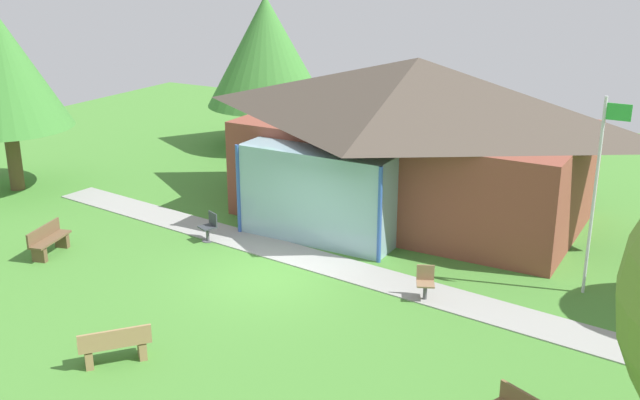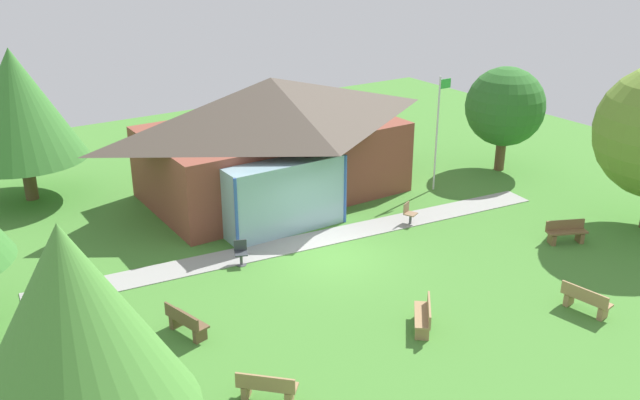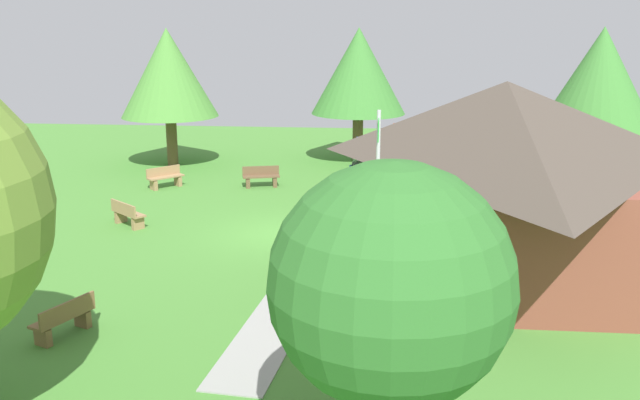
# 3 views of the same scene
# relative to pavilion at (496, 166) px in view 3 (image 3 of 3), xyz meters

# --- Properties ---
(ground_plane) EXTENTS (44.00, 44.00, 0.00)m
(ground_plane) POSITION_rel_pavilion_xyz_m (-1.24, -6.39, -2.64)
(ground_plane) COLOR #478433
(pavilion) EXTENTS (11.44, 7.93, 5.08)m
(pavilion) POSITION_rel_pavilion_xyz_m (0.00, 0.00, 0.00)
(pavilion) COLOR brown
(pavilion) RESTS_ON ground_plane
(footpath) EXTENTS (20.07, 3.53, 0.03)m
(footpath) POSITION_rel_pavilion_xyz_m (-1.24, -4.88, -2.62)
(footpath) COLOR #999993
(footpath) RESTS_ON ground_plane
(flagpole) EXTENTS (0.64, 0.08, 5.04)m
(flagpole) POSITION_rel_pavilion_xyz_m (6.25, -3.34, 0.17)
(flagpole) COLOR silver
(flagpole) RESTS_ON ground_plane
(bench_front_left) EXTENTS (1.38, 1.36, 0.84)m
(bench_front_left) POSITION_rel_pavilion_xyz_m (-7.10, -12.10, -2.23)
(bench_front_left) COLOR #9E7A51
(bench_front_left) RESTS_ON ground_plane
(bench_mid_left) EXTENTS (0.80, 1.56, 0.84)m
(bench_mid_left) POSITION_rel_pavilion_xyz_m (-7.58, -8.22, -2.23)
(bench_mid_left) COLOR brown
(bench_mid_left) RESTS_ON ground_plane
(bench_front_center) EXTENTS (1.30, 1.43, 0.84)m
(bench_front_center) POSITION_rel_pavilion_xyz_m (-1.69, -11.71, -2.23)
(bench_front_center) COLOR #9E7A51
(bench_front_center) RESTS_ON ground_plane
(bench_lawn_far_right) EXTENTS (1.55, 1.02, 0.84)m
(bench_lawn_far_right) POSITION_rel_pavilion_xyz_m (6.57, -10.14, -2.23)
(bench_lawn_far_right) COLOR brown
(bench_lawn_far_right) RESTS_ON ground_plane
(patio_chair_west) EXTENTS (0.58, 0.58, 0.86)m
(patio_chair_west) POSITION_rel_pavilion_xyz_m (-4.24, -5.14, -2.22)
(patio_chair_west) COLOR #33383D
(patio_chair_west) RESTS_ON ground_plane
(patio_chair_lawn_spare) EXTENTS (0.58, 0.58, 0.86)m
(patio_chair_lawn_spare) POSITION_rel_pavilion_xyz_m (2.84, -5.66, -2.22)
(patio_chair_lawn_spare) COLOR #8C6B4C
(patio_chair_lawn_spare) RESTS_ON ground_plane
(tree_lawn_corner) EXTENTS (4.43, 4.43, 6.28)m
(tree_lawn_corner) POSITION_rel_pavilion_xyz_m (-11.56, -13.12, 1.62)
(tree_lawn_corner) COLOR brown
(tree_lawn_corner) RESTS_ON ground_plane
(tree_west_hedge) EXTENTS (4.44, 4.44, 6.28)m
(tree_west_hedge) POSITION_rel_pavilion_xyz_m (-13.35, -4.51, 1.62)
(tree_west_hedge) COLOR brown
(tree_west_hedge) RESTS_ON ground_plane
(tree_east_hedge) EXTENTS (3.67, 3.67, 4.92)m
(tree_east_hedge) POSITION_rel_pavilion_xyz_m (10.62, -3.07, 0.43)
(tree_east_hedge) COLOR brown
(tree_east_hedge) RESTS_ON ground_plane
(tree_behind_pavilion_left) EXTENTS (5.12, 5.12, 6.42)m
(tree_behind_pavilion_left) POSITION_rel_pavilion_xyz_m (-8.91, 5.23, 1.46)
(tree_behind_pavilion_left) COLOR brown
(tree_behind_pavilion_left) RESTS_ON ground_plane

